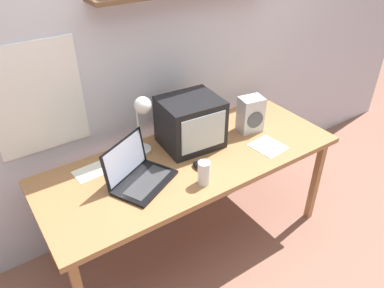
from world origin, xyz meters
name	(u,v)px	position (x,y,z in m)	size (l,w,h in m)	color
ground_plane	(192,239)	(0.00, 0.00, 0.00)	(12.00, 12.00, 0.00)	#956555
back_wall	(148,43)	(0.01, 0.49, 1.31)	(5.60, 0.24, 2.60)	silver
corner_desk	(192,165)	(0.00, 0.00, 0.67)	(1.89, 0.73, 0.73)	#A87245
crt_monitor	(190,122)	(0.08, 0.14, 0.89)	(0.39, 0.35, 0.32)	black
laptop	(136,172)	(-0.38, -0.01, 0.79)	(0.43, 0.39, 0.24)	black
desk_lamp	(142,116)	(-0.22, 0.20, 1.00)	(0.13, 0.18, 0.40)	white
juice_glass	(204,174)	(-0.08, -0.24, 0.79)	(0.07, 0.07, 0.14)	white
space_heater	(251,114)	(0.51, 0.05, 0.85)	(0.17, 0.15, 0.24)	silver
computer_mouse	(200,166)	(-0.02, -0.11, 0.75)	(0.07, 0.11, 0.03)	black
loose_paper_near_laptop	(268,147)	(0.47, -0.18, 0.73)	(0.20, 0.22, 0.00)	white
loose_paper_near_monitor	(91,172)	(-0.57, 0.21, 0.73)	(0.20, 0.15, 0.00)	white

